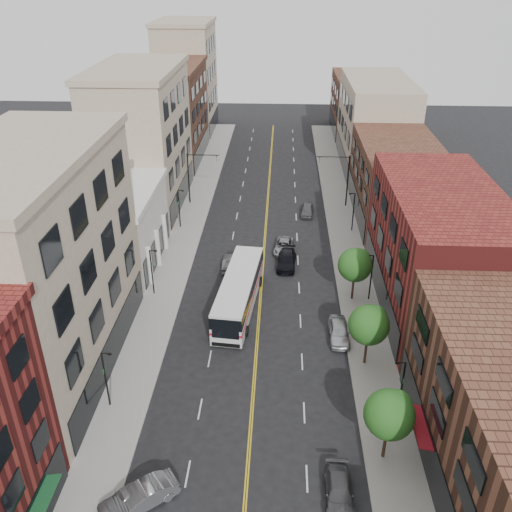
# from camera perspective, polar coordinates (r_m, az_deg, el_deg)

# --- Properties ---
(ground) EXTENTS (220.00, 220.00, 0.00)m
(ground) POSITION_cam_1_polar(r_m,az_deg,el_deg) (37.86, -1.16, -24.50)
(ground) COLOR black
(ground) RESTS_ON ground
(sidewalk_left) EXTENTS (4.00, 110.00, 0.15)m
(sidewalk_left) POSITION_cam_1_polar(r_m,az_deg,el_deg) (66.15, -7.83, 1.16)
(sidewalk_left) COLOR gray
(sidewalk_left) RESTS_ON ground
(sidewalk_right) EXTENTS (4.00, 110.00, 0.15)m
(sidewalk_right) POSITION_cam_1_polar(r_m,az_deg,el_deg) (65.61, 9.63, 0.76)
(sidewalk_right) COLOR gray
(sidewalk_right) RESTS_ON ground
(bldg_l_tanoffice) EXTENTS (10.00, 22.00, 18.00)m
(bldg_l_tanoffice) POSITION_cam_1_polar(r_m,az_deg,el_deg) (45.58, -21.98, -1.49)
(bldg_l_tanoffice) COLOR gray
(bldg_l_tanoffice) RESTS_ON ground
(bldg_l_white) EXTENTS (10.00, 14.00, 8.00)m
(bldg_l_white) POSITION_cam_1_polar(r_m,az_deg,el_deg) (62.63, -15.00, 2.77)
(bldg_l_white) COLOR silver
(bldg_l_white) RESTS_ON ground
(bldg_l_far_a) EXTENTS (10.00, 20.00, 18.00)m
(bldg_l_far_a) POSITION_cam_1_polar(r_m,az_deg,el_deg) (76.15, -11.90, 11.78)
(bldg_l_far_a) COLOR gray
(bldg_l_far_a) RESTS_ON ground
(bldg_l_far_b) EXTENTS (10.00, 20.00, 15.00)m
(bldg_l_far_b) POSITION_cam_1_polar(r_m,az_deg,el_deg) (95.35, -8.98, 14.45)
(bldg_l_far_b) COLOR #573122
(bldg_l_far_b) RESTS_ON ground
(bldg_l_far_c) EXTENTS (10.00, 16.00, 20.00)m
(bldg_l_far_c) POSITION_cam_1_polar(r_m,az_deg,el_deg) (112.12, -7.30, 17.97)
(bldg_l_far_c) COLOR gray
(bldg_l_far_c) RESTS_ON ground
(bldg_r_mid) EXTENTS (10.00, 22.00, 12.00)m
(bldg_r_mid) POSITION_cam_1_polar(r_m,az_deg,el_deg) (54.75, 18.57, 0.69)
(bldg_r_mid) COLOR maroon
(bldg_r_mid) RESTS_ON ground
(bldg_r_far_a) EXTENTS (10.00, 20.00, 10.00)m
(bldg_r_far_a) POSITION_cam_1_polar(r_m,az_deg,el_deg) (73.81, 14.60, 7.65)
(bldg_r_far_a) COLOR #573122
(bldg_r_far_a) RESTS_ON ground
(bldg_r_far_b) EXTENTS (10.00, 22.00, 14.00)m
(bldg_r_far_b) POSITION_cam_1_polar(r_m,az_deg,el_deg) (92.92, 12.43, 13.45)
(bldg_r_far_b) COLOR gray
(bldg_r_far_b) RESTS_ON ground
(bldg_r_far_c) EXTENTS (10.00, 18.00, 11.00)m
(bldg_r_far_c) POSITION_cam_1_polar(r_m,az_deg,el_deg) (112.48, 10.85, 15.40)
(bldg_r_far_c) COLOR #573122
(bldg_r_far_c) RESTS_ON ground
(tree_r_1) EXTENTS (3.40, 3.40, 5.59)m
(tree_r_1) POSITION_cam_1_polar(r_m,az_deg,el_deg) (38.16, 13.98, -15.73)
(tree_r_1) COLOR black
(tree_r_1) RESTS_ON sidewalk_right
(tree_r_2) EXTENTS (3.40, 3.40, 5.59)m
(tree_r_2) POSITION_cam_1_polar(r_m,az_deg,el_deg) (45.72, 11.90, -6.99)
(tree_r_2) COLOR black
(tree_r_2) RESTS_ON sidewalk_right
(tree_r_3) EXTENTS (3.40, 3.40, 5.59)m
(tree_r_3) POSITION_cam_1_polar(r_m,az_deg,el_deg) (54.09, 10.48, -0.82)
(tree_r_3) COLOR black
(tree_r_3) RESTS_ON sidewalk_right
(lamp_l_1) EXTENTS (0.81, 0.55, 5.05)m
(lamp_l_1) POSITION_cam_1_polar(r_m,az_deg,el_deg) (42.99, -15.53, -12.10)
(lamp_l_1) COLOR black
(lamp_l_1) RESTS_ON sidewalk_left
(lamp_l_2) EXTENTS (0.81, 0.55, 5.05)m
(lamp_l_2) POSITION_cam_1_polar(r_m,az_deg,el_deg) (55.54, -10.88, -1.40)
(lamp_l_2) COLOR black
(lamp_l_2) RESTS_ON sidewalk_left
(lamp_l_3) EXTENTS (0.81, 0.55, 5.05)m
(lamp_l_3) POSITION_cam_1_polar(r_m,az_deg,el_deg) (69.53, -8.07, 5.19)
(lamp_l_3) COLOR black
(lamp_l_3) RESTS_ON sidewalk_left
(lamp_r_1) EXTENTS (0.81, 0.55, 5.05)m
(lamp_r_1) POSITION_cam_1_polar(r_m,az_deg,el_deg) (42.07, 15.03, -13.07)
(lamp_r_1) COLOR black
(lamp_r_1) RESTS_ON sidewalk_right
(lamp_r_2) EXTENTS (0.81, 0.55, 5.05)m
(lamp_r_2) POSITION_cam_1_polar(r_m,az_deg,el_deg) (54.83, 12.00, -1.95)
(lamp_r_2) COLOR black
(lamp_r_2) RESTS_ON sidewalk_right
(lamp_r_3) EXTENTS (0.81, 0.55, 5.05)m
(lamp_r_3) POSITION_cam_1_polar(r_m,az_deg,el_deg) (68.96, 10.19, 4.81)
(lamp_r_3) COLOR black
(lamp_r_3) RESTS_ON sidewalk_right
(signal_mast_left) EXTENTS (4.49, 0.18, 7.20)m
(signal_mast_left) POSITION_cam_1_polar(r_m,az_deg,el_deg) (76.13, -6.60, 8.74)
(signal_mast_left) COLOR black
(signal_mast_left) RESTS_ON sidewalk_left
(signal_mast_right) EXTENTS (4.49, 0.18, 7.20)m
(signal_mast_right) POSITION_cam_1_polar(r_m,az_deg,el_deg) (75.64, 9.12, 8.44)
(signal_mast_right) COLOR black
(signal_mast_right) RESTS_ON sidewalk_right
(city_bus) EXTENTS (4.26, 13.57, 3.43)m
(city_bus) POSITION_cam_1_polar(r_m,az_deg,el_deg) (52.96, -1.82, -3.68)
(city_bus) COLOR silver
(city_bus) RESTS_ON ground
(car_angle_a) EXTENTS (3.87, 3.56, 1.28)m
(car_angle_a) POSITION_cam_1_polar(r_m,az_deg,el_deg) (38.14, -13.41, -23.48)
(car_angle_a) COLOR #9A9DA1
(car_angle_a) RESTS_ON ground
(car_angle_b) EXTENTS (4.57, 4.01, 1.50)m
(car_angle_b) POSITION_cam_1_polar(r_m,az_deg,el_deg) (37.87, -11.81, -23.48)
(car_angle_b) COLOR #96989D
(car_angle_b) RESTS_ON ground
(car_parked_mid) EXTENTS (1.82, 4.41, 1.28)m
(car_parked_mid) POSITION_cam_1_polar(r_m,az_deg,el_deg) (37.88, 8.73, -23.34)
(car_parked_mid) COLOR #424246
(car_parked_mid) RESTS_ON ground
(car_parked_far) EXTENTS (1.81, 4.50, 1.53)m
(car_parked_far) POSITION_cam_1_polar(r_m,az_deg,el_deg) (50.13, 8.72, -7.84)
(car_parked_far) COLOR #B9BCC2
(car_parked_far) RESTS_ON ground
(car_lane_behind) EXTENTS (1.45, 4.11, 1.35)m
(car_lane_behind) POSITION_cam_1_polar(r_m,az_deg,el_deg) (60.49, -2.78, -0.72)
(car_lane_behind) COLOR #57585D
(car_lane_behind) RESTS_ON ground
(car_lane_a) EXTENTS (2.36, 5.14, 1.46)m
(car_lane_a) POSITION_cam_1_polar(r_m,az_deg,el_deg) (60.91, 3.24, -0.46)
(car_lane_a) COLOR black
(car_lane_a) RESTS_ON ground
(car_lane_b) EXTENTS (2.62, 4.80, 1.28)m
(car_lane_b) POSITION_cam_1_polar(r_m,az_deg,el_deg) (64.15, 2.95, 1.05)
(car_lane_b) COLOR gray
(car_lane_b) RESTS_ON ground
(car_lane_c) EXTENTS (2.08, 4.26, 1.40)m
(car_lane_c) POSITION_cam_1_polar(r_m,az_deg,el_deg) (73.85, 5.42, 4.87)
(car_lane_c) COLOR #515156
(car_lane_c) RESTS_ON ground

